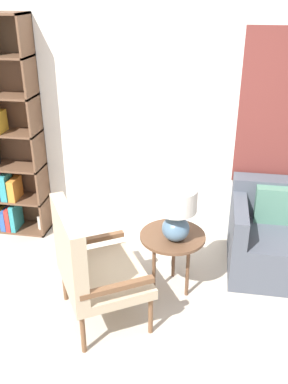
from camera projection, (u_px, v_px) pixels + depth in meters
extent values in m
cube|color=white|center=(167.00, 106.00, 3.94)|extent=(6.40, 0.06, 2.70)
cube|color=brown|center=(285.00, 110.00, 3.74)|extent=(0.79, 0.02, 1.39)
cube|color=brown|center=(37.00, 134.00, 4.08)|extent=(0.02, 0.30, 2.15)
cube|color=brown|center=(13.00, 226.00, 4.61)|extent=(0.81, 0.30, 0.02)
cube|color=brown|center=(5.00, 127.00, 4.27)|extent=(0.81, 0.01, 2.15)
cube|color=brown|center=(9.00, 197.00, 4.46)|extent=(0.81, 0.30, 0.02)
cube|color=gold|center=(1.00, 219.00, 4.55)|extent=(0.06, 0.21, 0.19)
cube|color=#2D56A8|center=(7.00, 217.00, 4.56)|extent=(0.06, 0.25, 0.21)
cube|color=red|center=(11.00, 217.00, 4.52)|extent=(0.05, 0.22, 0.25)
cube|color=teal|center=(16.00, 216.00, 4.51)|extent=(0.05, 0.22, 0.29)
cylinder|color=beige|center=(41.00, 223.00, 4.53)|extent=(0.07, 0.07, 0.14)
cube|color=brown|center=(4.00, 166.00, 4.30)|extent=(0.81, 0.30, 0.02)
cube|color=#B24C6B|center=(0.00, 186.00, 4.36)|extent=(0.04, 0.19, 0.27)
cube|color=teal|center=(6.00, 186.00, 4.34)|extent=(0.07, 0.18, 0.28)
cube|color=orange|center=(15.00, 189.00, 4.36)|extent=(0.07, 0.21, 0.22)
cube|color=gold|center=(0.00, 122.00, 4.05)|extent=(0.06, 0.20, 0.20)
cylinder|color=brown|center=(151.00, 315.00, 3.16)|extent=(0.04, 0.04, 0.33)
cylinder|color=brown|center=(124.00, 269.00, 3.67)|extent=(0.04, 0.04, 0.33)
cylinder|color=brown|center=(83.00, 334.00, 2.99)|extent=(0.04, 0.04, 0.33)
cylinder|color=brown|center=(65.00, 283.00, 3.50)|extent=(0.04, 0.04, 0.33)
cube|color=tan|center=(104.00, 277.00, 3.24)|extent=(0.86, 0.89, 0.08)
cube|color=tan|center=(69.00, 248.00, 3.02)|extent=(0.44, 0.64, 0.56)
cube|color=brown|center=(117.00, 287.00, 2.91)|extent=(0.48, 0.32, 0.04)
cube|color=brown|center=(92.00, 240.00, 3.45)|extent=(0.48, 0.32, 0.04)
cube|color=#474C56|center=(239.00, 215.00, 3.76)|extent=(0.12, 0.81, 0.25)
cube|color=#4C7A66|center=(276.00, 205.00, 3.83)|extent=(0.36, 0.12, 0.34)
cylinder|color=brown|center=(173.00, 236.00, 3.49)|extent=(0.54, 0.54, 0.02)
cylinder|color=brown|center=(174.00, 252.00, 3.74)|extent=(0.03, 0.03, 0.50)
cylinder|color=brown|center=(154.00, 267.00, 3.55)|extent=(0.03, 0.03, 0.50)
cylinder|color=brown|center=(188.00, 270.00, 3.51)|extent=(0.03, 0.03, 0.50)
ellipsoid|color=slate|center=(176.00, 228.00, 3.37)|extent=(0.22, 0.22, 0.20)
cylinder|color=tan|center=(176.00, 214.00, 3.32)|extent=(0.02, 0.02, 0.06)
cylinder|color=beige|center=(177.00, 200.00, 3.26)|extent=(0.32, 0.32, 0.19)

